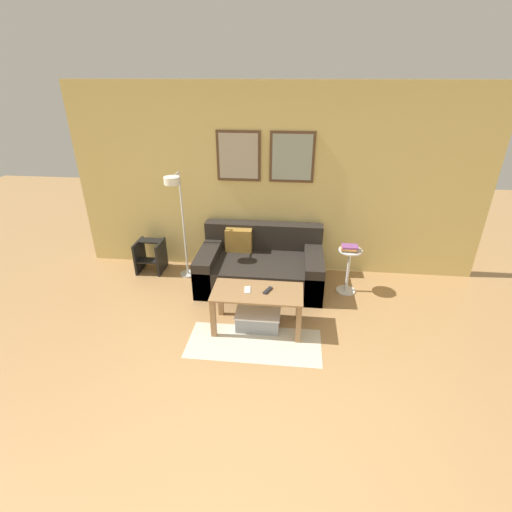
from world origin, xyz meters
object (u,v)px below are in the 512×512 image
storage_bin (258,318)px  cell_phone (247,290)px  side_table (348,267)px  book_stack (349,248)px  remote_control (268,290)px  couch (261,266)px  floor_lamp (178,209)px  coffee_table (257,299)px  step_stool (150,255)px

storage_bin → cell_phone: (-0.12, -0.01, 0.38)m
cell_phone → side_table: bearing=30.2°
storage_bin → book_stack: bearing=39.1°
book_stack → cell_phone: size_ratio=1.54×
remote_control → book_stack: bearing=67.1°
couch → side_table: (1.15, -0.09, 0.10)m
floor_lamp → coffee_table: bearing=-40.0°
couch → floor_lamp: (-1.07, -0.05, 0.80)m
floor_lamp → step_stool: 1.02m
remote_control → cell_phone: (-0.22, -0.00, -0.01)m
coffee_table → storage_bin: (0.01, 0.03, -0.28)m
coffee_table → remote_control: remote_control is taller
coffee_table → book_stack: book_stack is taller
couch → cell_phone: bearing=-92.9°
step_stool → floor_lamp: bearing=-23.8°
side_table → storage_bin: bearing=-140.8°
coffee_table → book_stack: bearing=39.8°
side_table → cell_phone: 1.50m
couch → book_stack: bearing=-5.4°
coffee_table → cell_phone: bearing=173.8°
side_table → cell_phone: size_ratio=4.33×
side_table → book_stack: (-0.02, -0.02, 0.28)m
couch → floor_lamp: bearing=-177.2°
couch → storage_bin: (0.07, -0.97, -0.15)m
side_table → cell_phone: side_table is taller
couch → side_table: 1.16m
cell_phone → coffee_table: bearing=-12.8°
coffee_table → side_table: 1.42m
storage_bin → couch: bearing=94.0°
coffee_table → floor_lamp: (-1.13, 0.95, 0.68)m
book_stack → cell_phone: 1.48m
book_stack → remote_control: (-0.96, -0.88, -0.15)m
floor_lamp → step_stool: (-0.56, 0.25, -0.81)m
side_table → book_stack: size_ratio=2.81×
coffee_table → storage_bin: bearing=76.2°
storage_bin → step_stool: 2.06m
coffee_table → book_stack: size_ratio=4.61×
floor_lamp → side_table: size_ratio=2.47×
step_stool → remote_control: bearing=-33.3°
storage_bin → book_stack: 1.47m
couch → coffee_table: (0.06, -1.00, 0.12)m
couch → storage_bin: 0.99m
remote_control → step_stool: size_ratio=0.33×
side_table → couch: bearing=175.6°
storage_bin → side_table: (1.08, 0.88, 0.26)m
couch → remote_control: size_ratio=10.90×
couch → cell_phone: size_ratio=11.68×
couch → step_stool: bearing=173.1°
storage_bin → cell_phone: 0.40m
floor_lamp → step_stool: floor_lamp is taller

